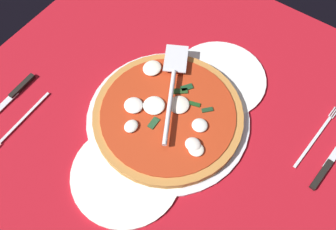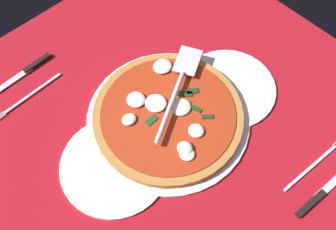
% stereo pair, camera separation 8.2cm
% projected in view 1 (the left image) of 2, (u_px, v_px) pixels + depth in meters
% --- Properties ---
extents(ground_plane, '(0.96, 0.96, 0.01)m').
position_uv_depth(ground_plane, '(171.00, 129.00, 0.83)').
color(ground_plane, '#A5121E').
extents(checker_pattern, '(0.96, 0.96, 0.00)m').
position_uv_depth(checker_pattern, '(171.00, 128.00, 0.83)').
color(checker_pattern, silver).
rests_on(checker_pattern, ground_plane).
extents(pizza_pan, '(0.36, 0.36, 0.01)m').
position_uv_depth(pizza_pan, '(168.00, 118.00, 0.83)').
color(pizza_pan, silver).
rests_on(pizza_pan, ground_plane).
extents(dinner_plate_left, '(0.22, 0.22, 0.01)m').
position_uv_depth(dinner_plate_left, '(219.00, 79.00, 0.89)').
color(dinner_plate_left, white).
rests_on(dinner_plate_left, ground_plane).
extents(dinner_plate_right, '(0.23, 0.23, 0.01)m').
position_uv_depth(dinner_plate_right, '(126.00, 174.00, 0.77)').
color(dinner_plate_right, white).
rests_on(dinner_plate_right, ground_plane).
extents(pizza, '(0.33, 0.33, 0.03)m').
position_uv_depth(pizza, '(168.00, 115.00, 0.82)').
color(pizza, '#BC7B39').
rests_on(pizza, pizza_pan).
extents(pizza_server, '(0.24, 0.15, 0.01)m').
position_uv_depth(pizza_server, '(172.00, 86.00, 0.83)').
color(pizza_server, silver).
rests_on(pizza_server, pizza).
extents(place_setting_near, '(0.20, 0.14, 0.01)m').
position_uv_depth(place_setting_near, '(15.00, 110.00, 0.85)').
color(place_setting_near, white).
rests_on(place_setting_near, ground_plane).
extents(place_setting_far, '(0.21, 0.13, 0.01)m').
position_uv_depth(place_setting_far, '(323.00, 150.00, 0.80)').
color(place_setting_far, white).
rests_on(place_setting_far, ground_plane).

